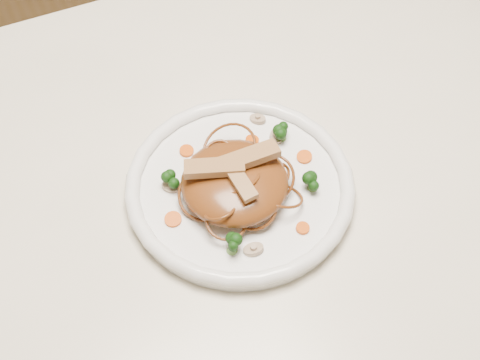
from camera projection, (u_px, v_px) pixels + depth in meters
name	position (u px, v px, depth m)	size (l,w,h in m)	color
ground	(241.00, 357.00, 1.56)	(4.00, 4.00, 0.00)	brown
table	(241.00, 191.00, 1.04)	(1.20, 0.80, 0.75)	#EEE1CA
plate	(240.00, 190.00, 0.91)	(0.30, 0.30, 0.02)	white
noodle_mound	(235.00, 182.00, 0.88)	(0.14, 0.14, 0.05)	#643313
chicken_a	(250.00, 157.00, 0.86)	(0.08, 0.03, 0.01)	tan
chicken_b	(214.00, 168.00, 0.85)	(0.08, 0.02, 0.01)	tan
chicken_c	(240.00, 181.00, 0.84)	(0.06, 0.02, 0.01)	tan
broccoli_0	(282.00, 131.00, 0.94)	(0.03, 0.03, 0.03)	#123D0C
broccoli_1	(172.00, 179.00, 0.89)	(0.03, 0.03, 0.03)	#123D0C
broccoli_2	(232.00, 244.00, 0.83)	(0.03, 0.03, 0.03)	#123D0C
broccoli_3	(314.00, 181.00, 0.89)	(0.03, 0.03, 0.03)	#123D0C
carrot_0	(252.00, 140.00, 0.95)	(0.02, 0.02, 0.01)	#EA5708
carrot_1	(173.00, 219.00, 0.87)	(0.02, 0.02, 0.01)	#EA5708
carrot_2	(304.00, 157.00, 0.93)	(0.02, 0.02, 0.01)	#EA5708
carrot_3	(187.00, 151.00, 0.94)	(0.02, 0.02, 0.01)	#EA5708
carrot_4	(303.00, 228.00, 0.86)	(0.02, 0.02, 0.01)	#EA5708
mushroom_0	(253.00, 249.00, 0.84)	(0.03, 0.03, 0.01)	beige
mushroom_1	(276.00, 137.00, 0.95)	(0.03, 0.03, 0.01)	beige
mushroom_2	(172.00, 186.00, 0.90)	(0.03, 0.03, 0.01)	beige
mushroom_3	(258.00, 119.00, 0.97)	(0.02, 0.02, 0.01)	beige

